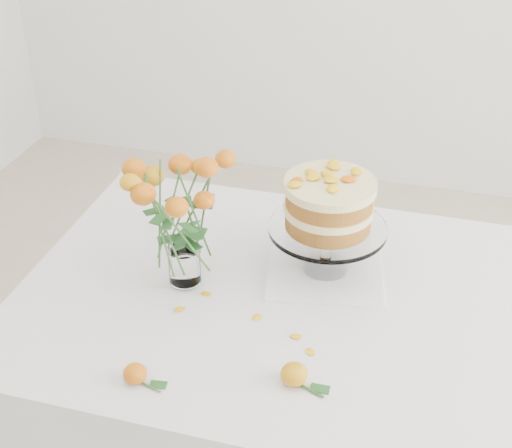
% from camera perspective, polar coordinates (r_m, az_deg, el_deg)
% --- Properties ---
extents(table, '(1.43, 0.93, 0.76)m').
position_cam_1_polar(table, '(1.74, 4.84, -8.19)').
color(table, tan).
rests_on(table, ground).
extents(napkin, '(0.33, 0.33, 0.01)m').
position_cam_1_polar(napkin, '(1.78, 5.52, -3.63)').
color(napkin, white).
rests_on(napkin, table).
extents(cake_stand, '(0.29, 0.29, 0.26)m').
position_cam_1_polar(cake_stand, '(1.68, 5.83, 1.21)').
color(cake_stand, white).
rests_on(cake_stand, napkin).
extents(rose_vase, '(0.27, 0.27, 0.39)m').
position_cam_1_polar(rose_vase, '(1.62, -6.07, 1.79)').
color(rose_vase, white).
rests_on(rose_vase, table).
extents(loose_rose_near, '(0.10, 0.06, 0.05)m').
position_cam_1_polar(loose_rose_near, '(1.47, 3.08, -11.92)').
color(loose_rose_near, orange).
rests_on(loose_rose_near, table).
extents(loose_rose_far, '(0.09, 0.05, 0.04)m').
position_cam_1_polar(loose_rose_far, '(1.49, -9.65, -11.73)').
color(loose_rose_far, '#C95009').
rests_on(loose_rose_far, table).
extents(stray_petal_a, '(0.03, 0.02, 0.00)m').
position_cam_1_polar(stray_petal_a, '(1.63, 0.10, -7.47)').
color(stray_petal_a, yellow).
rests_on(stray_petal_a, table).
extents(stray_petal_b, '(0.03, 0.02, 0.00)m').
position_cam_1_polar(stray_petal_b, '(1.58, 3.24, -8.98)').
color(stray_petal_b, yellow).
rests_on(stray_petal_b, table).
extents(stray_petal_c, '(0.03, 0.02, 0.00)m').
position_cam_1_polar(stray_petal_c, '(1.55, 4.38, -10.18)').
color(stray_petal_c, yellow).
rests_on(stray_petal_c, table).
extents(stray_petal_d, '(0.03, 0.02, 0.00)m').
position_cam_1_polar(stray_petal_d, '(1.70, -4.02, -5.60)').
color(stray_petal_d, yellow).
rests_on(stray_petal_d, table).
extents(stray_petal_e, '(0.03, 0.02, 0.00)m').
position_cam_1_polar(stray_petal_e, '(1.66, -6.12, -6.79)').
color(stray_petal_e, yellow).
rests_on(stray_petal_e, table).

